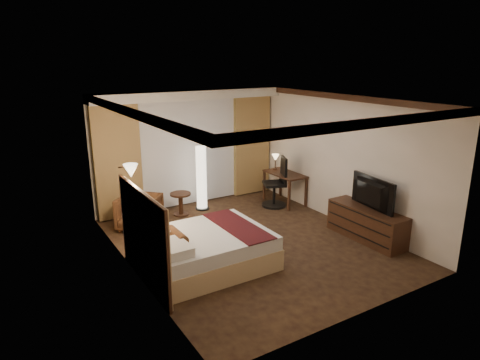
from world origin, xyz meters
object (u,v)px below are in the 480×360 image
side_table (181,204)px  office_chair (274,182)px  desk (285,188)px  television (368,192)px  armchair (139,211)px  dresser (366,224)px  floor_lamp (201,178)px  bed (206,250)px

side_table → office_chair: 2.23m
desk → office_chair: size_ratio=0.92×
office_chair → television: (0.37, -2.48, 0.36)m
armchair → office_chair: size_ratio=0.66×
armchair → dresser: bearing=5.9°
side_table → desk: size_ratio=0.47×
armchair → desk: (3.52, -0.26, -0.02)m
office_chair → television: office_chair is taller
floor_lamp → television: size_ratio=1.35×
armchair → dresser: size_ratio=0.48×
side_table → television: (2.49, -3.09, 0.70)m
bed → floor_lamp: (1.22, 2.57, 0.45)m
armchair → floor_lamp: (1.63, 0.41, 0.36)m
bed → side_table: (0.64, 2.46, -0.05)m
floor_lamp → dresser: size_ratio=0.92×
dresser → bed: bearing=168.8°
office_chair → side_table: bearing=-173.3°
dresser → television: size_ratio=1.47×
bed → side_table: 2.55m
bed → armchair: 2.20m
side_table → dresser: (2.52, -3.09, 0.06)m
floor_lamp → television: (1.91, -3.19, 0.21)m
bed → desk: (3.11, 1.91, 0.07)m
bed → floor_lamp: size_ratio=1.38×
desk → television: (0.02, -2.53, 0.58)m
side_table → bed: bearing=-104.5°
bed → side_table: bearing=75.5°
desk → television: television is taller
desk → dresser: desk is taller
office_chair → dresser: size_ratio=0.73×
bed → office_chair: office_chair is taller
desk → dresser: 2.53m
office_chair → dresser: (0.40, -2.48, -0.28)m
armchair → dresser: armchair is taller
side_table → desk: 2.53m
office_chair → dresser: office_chair is taller
side_table → desk: bearing=-12.7°
bed → floor_lamp: bearing=64.7°
desk → office_chair: (-0.35, -0.05, 0.22)m
side_table → office_chair: size_ratio=0.43×
dresser → television: bearing=180.0°
floor_lamp → desk: bearing=-19.3°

